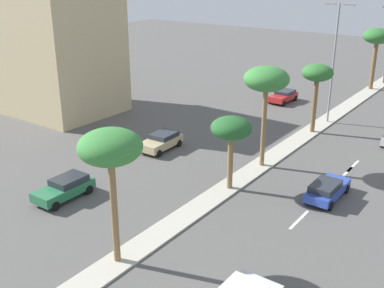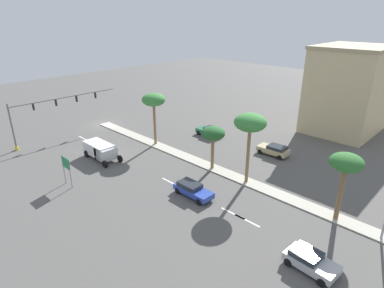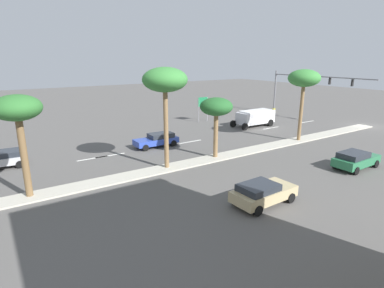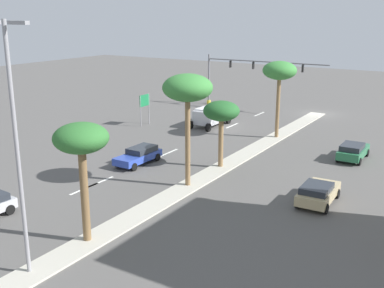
{
  "view_description": "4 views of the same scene",
  "coord_description": "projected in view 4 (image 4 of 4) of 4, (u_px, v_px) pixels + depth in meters",
  "views": [
    {
      "loc": [
        15.92,
        -1.42,
        15.17
      ],
      "look_at": [
        -1.68,
        22.94,
        3.72
      ],
      "focal_mm": 43.88,
      "sensor_mm": 36.0,
      "label": 1
    },
    {
      "loc": [
        27.62,
        48.14,
        17.85
      ],
      "look_at": [
        -0.07,
        21.3,
        2.18
      ],
      "focal_mm": 30.06,
      "sensor_mm": 36.0,
      "label": 2
    },
    {
      "loc": [
        -21.46,
        41.82,
        8.85
      ],
      "look_at": [
        0.64,
        27.24,
        1.53
      ],
      "focal_mm": 29.48,
      "sensor_mm": 36.0,
      "label": 3
    },
    {
      "loc": [
        -17.23,
        57.4,
        12.17
      ],
      "look_at": [
        -0.94,
        31.18,
        3.59
      ],
      "focal_mm": 44.5,
      "sensor_mm": 36.0,
      "label": 4
    }
  ],
  "objects": [
    {
      "name": "traffic_signal_gantry",
      "position": [
        239.0,
        74.0,
        61.96
      ],
      "size": [
        16.58,
        0.53,
        6.73
      ],
      "color": "slate",
      "rests_on": "ground"
    },
    {
      "name": "lane_stripe_leading",
      "position": [
        259.0,
        114.0,
        58.83
      ],
      "size": [
        0.2,
        2.8,
        0.01
      ],
      "primitive_type": "cube",
      "color": "silver",
      "rests_on": "ground"
    },
    {
      "name": "palm_tree_near",
      "position": [
        188.0,
        90.0,
        32.55
      ],
      "size": [
        3.49,
        3.49,
        8.03
      ],
      "color": "olive",
      "rests_on": "median_curb"
    },
    {
      "name": "lane_stripe_front",
      "position": [
        100.0,
        182.0,
        35.28
      ],
      "size": [
        0.2,
        2.8,
        0.01
      ],
      "primitive_type": "cube",
      "color": "silver",
      "rests_on": "ground"
    },
    {
      "name": "palm_tree_front",
      "position": [
        81.0,
        142.0,
        24.64
      ],
      "size": [
        2.92,
        2.92,
        6.58
      ],
      "color": "brown",
      "rests_on": "median_curb"
    },
    {
      "name": "median_curb",
      "position": [
        111.0,
        229.0,
        27.48
      ],
      "size": [
        1.8,
        76.99,
        0.12
      ],
      "primitive_type": "cube",
      "color": "#B7B2A3",
      "rests_on": "ground"
    },
    {
      "name": "lane_stripe_right",
      "position": [
        84.0,
        189.0,
        33.94
      ],
      "size": [
        0.2,
        2.8,
        0.01
      ],
      "primitive_type": "cube",
      "color": "silver",
      "rests_on": "ground"
    },
    {
      "name": "lane_stripe_far",
      "position": [
        232.0,
        126.0,
        52.78
      ],
      "size": [
        0.2,
        2.8,
        0.01
      ],
      "primitive_type": "cube",
      "color": "silver",
      "rests_on": "ground"
    },
    {
      "name": "palm_tree_leading",
      "position": [
        280.0,
        72.0,
        45.89
      ],
      "size": [
        3.3,
        3.3,
        7.53
      ],
      "color": "olive",
      "rests_on": "median_curb"
    },
    {
      "name": "ground_plane",
      "position": [
        190.0,
        186.0,
        34.49
      ],
      "size": [
        160.0,
        160.0,
        0.0
      ],
      "primitive_type": "plane",
      "color": "#565451"
    },
    {
      "name": "street_lamp_outboard",
      "position": [
        16.0,
        135.0,
        21.13
      ],
      "size": [
        2.9,
        0.24,
        11.79
      ],
      "color": "gray",
      "rests_on": "median_curb"
    },
    {
      "name": "sedan_blue_leading",
      "position": [
        139.0,
        155.0,
        39.43
      ],
      "size": [
        1.92,
        4.49,
        1.35
      ],
      "color": "#2D47AD",
      "rests_on": "ground"
    },
    {
      "name": "box_truck",
      "position": [
        211.0,
        115.0,
        52.49
      ],
      "size": [
        2.5,
        5.81,
        2.08
      ],
      "color": "silver",
      "rests_on": "ground"
    },
    {
      "name": "sedan_green_center",
      "position": [
        353.0,
        151.0,
        40.5
      ],
      "size": [
        2.01,
        4.28,
        1.44
      ],
      "color": "#287047",
      "rests_on": "ground"
    },
    {
      "name": "lane_stripe_trailing",
      "position": [
        168.0,
        153.0,
        42.59
      ],
      "size": [
        0.2,
        2.8,
        0.01
      ],
      "primitive_type": "cube",
      "color": "silver",
      "rests_on": "ground"
    },
    {
      "name": "directional_road_sign",
      "position": [
        145.0,
        103.0,
        52.43
      ],
      "size": [
        0.1,
        1.67,
        3.43
      ],
      "color": "gray",
      "rests_on": "ground"
    },
    {
      "name": "sedan_tan_far",
      "position": [
        318.0,
        193.0,
        31.15
      ],
      "size": [
        2.18,
        4.29,
        1.41
      ],
      "color": "tan",
      "rests_on": "ground"
    },
    {
      "name": "palm_tree_far",
      "position": [
        221.0,
        112.0,
        37.4
      ],
      "size": [
        2.89,
        2.89,
        5.36
      ],
      "color": "olive",
      "rests_on": "median_curb"
    }
  ]
}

